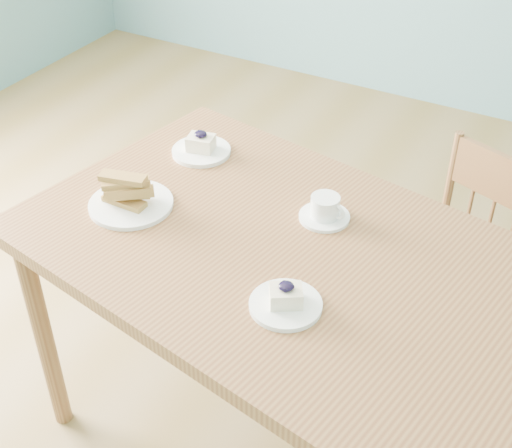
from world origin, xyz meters
name	(u,v)px	position (x,y,z in m)	size (l,w,h in m)	color
room	(241,27)	(0.00, 0.00, 1.35)	(5.01, 5.01, 2.71)	olive
dining_table	(306,284)	(0.21, -0.05, 0.73)	(1.64, 1.12, 0.81)	#8F6036
dining_chair	(459,272)	(0.48, 0.57, 0.42)	(0.47, 0.46, 0.82)	#8F6036
cheesecake_plate_near	(286,301)	(0.24, -0.22, 0.83)	(0.17, 0.17, 0.07)	white
cheesecake_plate_far	(201,148)	(-0.29, 0.25, 0.83)	(0.18, 0.18, 0.08)	white
coffee_cup	(325,210)	(0.17, 0.13, 0.84)	(0.14, 0.14, 0.07)	white
biscotti_plate	(130,196)	(-0.31, -0.07, 0.84)	(0.23, 0.23, 0.11)	white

